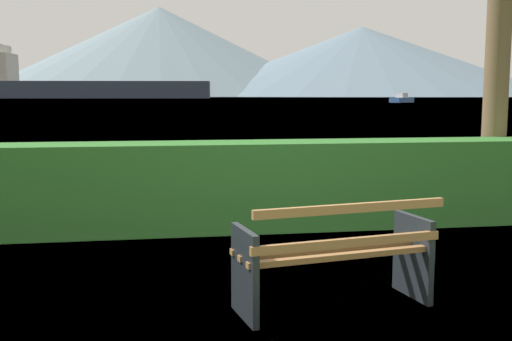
# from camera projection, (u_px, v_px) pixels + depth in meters

# --- Properties ---
(ground_plane) EXTENTS (1400.00, 1400.00, 0.00)m
(ground_plane) POSITION_uv_depth(u_px,v_px,m) (331.00, 306.00, 4.73)
(ground_plane) COLOR #4C6B33
(water_surface) EXTENTS (620.00, 620.00, 0.00)m
(water_surface) POSITION_uv_depth(u_px,v_px,m) (162.00, 98.00, 307.32)
(water_surface) COLOR #6B8EA3
(water_surface) RESTS_ON ground_plane
(park_bench) EXTENTS (1.60, 0.83, 0.87)m
(park_bench) POSITION_uv_depth(u_px,v_px,m) (335.00, 255.00, 4.62)
(park_bench) COLOR olive
(park_bench) RESTS_ON ground_plane
(hedge_row) EXTENTS (8.78, 0.80, 1.07)m
(hedge_row) POSITION_uv_depth(u_px,v_px,m) (267.00, 185.00, 7.47)
(hedge_row) COLOR #2D6B28
(hedge_row) RESTS_ON ground_plane
(cargo_ship_large) EXTENTS (120.99, 31.03, 23.59)m
(cargo_ship_large) POSITION_uv_depth(u_px,v_px,m) (55.00, 84.00, 269.62)
(cargo_ship_large) COLOR #2D384C
(cargo_ship_large) RESTS_ON water_surface
(tender_far) EXTENTS (6.54, 5.96, 1.98)m
(tender_far) POSITION_uv_depth(u_px,v_px,m) (402.00, 99.00, 126.80)
(tender_far) COLOR #335693
(tender_far) RESTS_ON water_surface
(distant_hills) EXTENTS (793.43, 401.93, 85.40)m
(distant_hills) POSITION_uv_depth(u_px,v_px,m) (165.00, 59.00, 564.23)
(distant_hills) COLOR slate
(distant_hills) RESTS_ON ground_plane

